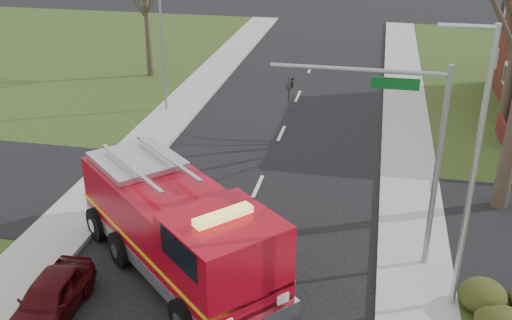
# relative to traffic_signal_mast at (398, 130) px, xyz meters

# --- Properties ---
(ground) EXTENTS (120.00, 120.00, 0.00)m
(ground) POSITION_rel_traffic_signal_mast_xyz_m (-5.21, -1.50, -4.71)
(ground) COLOR black
(ground) RESTS_ON ground
(sidewalk_right) EXTENTS (2.40, 80.00, 0.15)m
(sidewalk_right) POSITION_rel_traffic_signal_mast_xyz_m (0.99, -1.50, -4.63)
(sidewalk_right) COLOR #9F9F99
(sidewalk_right) RESTS_ON ground
(sidewalk_left) EXTENTS (2.40, 80.00, 0.15)m
(sidewalk_left) POSITION_rel_traffic_signal_mast_xyz_m (-11.41, -1.50, -4.63)
(sidewalk_left) COLOR #9F9F99
(sidewalk_left) RESTS_ON ground
(health_center_sign) EXTENTS (0.12, 2.00, 1.40)m
(health_center_sign) POSITION_rel_traffic_signal_mast_xyz_m (5.29, 11.00, -3.83)
(health_center_sign) COLOR #561416
(health_center_sign) RESTS_ON ground
(traffic_signal_mast) EXTENTS (5.29, 0.18, 6.80)m
(traffic_signal_mast) POSITION_rel_traffic_signal_mast_xyz_m (0.00, 0.00, 0.00)
(traffic_signal_mast) COLOR gray
(traffic_signal_mast) RESTS_ON ground
(streetlight_pole) EXTENTS (1.48, 0.16, 8.40)m
(streetlight_pole) POSITION_rel_traffic_signal_mast_xyz_m (1.93, -2.00, -0.16)
(streetlight_pole) COLOR #B7BABF
(streetlight_pole) RESTS_ON ground
(utility_pole_far) EXTENTS (0.14, 0.14, 7.00)m
(utility_pole_far) POSITION_rel_traffic_signal_mast_xyz_m (-12.01, 12.50, -1.21)
(utility_pole_far) COLOR gray
(utility_pole_far) RESTS_ON ground
(fire_engine) EXTENTS (8.16, 7.86, 3.41)m
(fire_engine) POSITION_rel_traffic_signal_mast_xyz_m (-6.45, -1.90, -3.16)
(fire_engine) COLOR #9D0716
(fire_engine) RESTS_ON ground
(parked_car_maroon) EXTENTS (1.61, 3.73, 1.25)m
(parked_car_maroon) POSITION_rel_traffic_signal_mast_xyz_m (-9.41, -4.80, -4.08)
(parked_car_maroon) COLOR #410A0D
(parked_car_maroon) RESTS_ON ground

